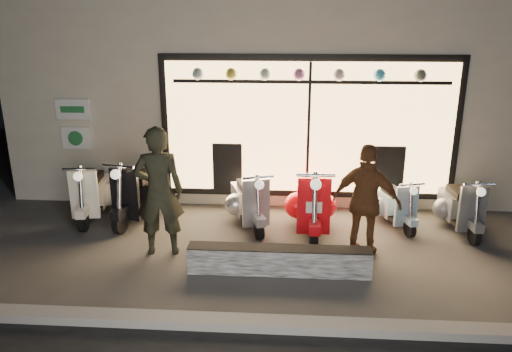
{
  "coord_description": "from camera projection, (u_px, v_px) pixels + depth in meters",
  "views": [
    {
      "loc": [
        0.45,
        -7.04,
        3.51
      ],
      "look_at": [
        -0.07,
        0.6,
        1.05
      ],
      "focal_mm": 35.0,
      "sensor_mm": 36.0,
      "label": 1
    }
  ],
  "objects": [
    {
      "name": "scooter_red",
      "position": [
        311.0,
        202.0,
        8.53
      ],
      "size": [
        0.53,
        1.63,
        1.18
      ],
      "rotation": [
        0.0,
        0.0,
        0.02
      ],
      "color": "black",
      "rests_on": "ground"
    },
    {
      "name": "woman",
      "position": [
        366.0,
        202.0,
        7.4
      ],
      "size": [
        1.11,
        0.78,
        1.76
      ],
      "primitive_type": "imported",
      "rotation": [
        0.0,
        0.0,
        2.76
      ],
      "color": "brown",
      "rests_on": "ground"
    },
    {
      "name": "man",
      "position": [
        159.0,
        191.0,
        7.47
      ],
      "size": [
        0.79,
        0.58,
        2.01
      ],
      "primitive_type": "imported",
      "rotation": [
        0.0,
        0.0,
        3.29
      ],
      "color": "black",
      "rests_on": "ground"
    },
    {
      "name": "shop_building",
      "position": [
        272.0,
        78.0,
        11.88
      ],
      "size": [
        10.2,
        6.23,
        4.2
      ],
      "color": "beige",
      "rests_on": "ground"
    },
    {
      "name": "scooter_cream",
      "position": [
        93.0,
        192.0,
        9.14
      ],
      "size": [
        0.6,
        1.5,
        1.07
      ],
      "rotation": [
        0.0,
        0.0,
        0.13
      ],
      "color": "black",
      "rests_on": "ground"
    },
    {
      "name": "scooter_grey",
      "position": [
        459.0,
        206.0,
        8.58
      ],
      "size": [
        0.5,
        1.37,
        0.98
      ],
      "rotation": [
        0.0,
        0.0,
        0.08
      ],
      "color": "black",
      "rests_on": "ground"
    },
    {
      "name": "scooter_silver",
      "position": [
        248.0,
        200.0,
        8.79
      ],
      "size": [
        0.75,
        1.43,
        1.03
      ],
      "rotation": [
        0.0,
        0.0,
        0.32
      ],
      "color": "black",
      "rests_on": "ground"
    },
    {
      "name": "scooter_black",
      "position": [
        143.0,
        192.0,
        9.07
      ],
      "size": [
        0.72,
        1.6,
        1.13
      ],
      "rotation": [
        0.0,
        0.0,
        -0.21
      ],
      "color": "black",
      "rests_on": "ground"
    },
    {
      "name": "scooter_blue",
      "position": [
        393.0,
        204.0,
        8.8
      ],
      "size": [
        0.61,
        1.23,
        0.88
      ],
      "rotation": [
        0.0,
        0.0,
        0.28
      ],
      "color": "black",
      "rests_on": "ground"
    },
    {
      "name": "ground",
      "position": [
        258.0,
        252.0,
        7.79
      ],
      "size": [
        40.0,
        40.0,
        0.0
      ],
      "primitive_type": "plane",
      "color": "#383533",
      "rests_on": "ground"
    },
    {
      "name": "kerb",
      "position": [
        247.0,
        323.0,
        5.87
      ],
      "size": [
        40.0,
        0.25,
        0.12
      ],
      "primitive_type": "cube",
      "color": "slate",
      "rests_on": "ground"
    },
    {
      "name": "graffiti_barrier",
      "position": [
        279.0,
        260.0,
        7.09
      ],
      "size": [
        2.59,
        0.28,
        0.4
      ],
      "primitive_type": "cube",
      "color": "black",
      "rests_on": "ground"
    }
  ]
}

